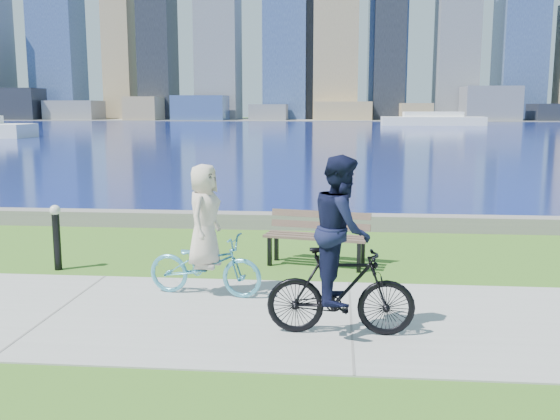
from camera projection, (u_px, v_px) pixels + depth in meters
The scene contains 11 objects.
ground at pixel (351, 321), 8.19m from camera, with size 320.00×320.00×0.00m, color #346219.
concrete_path at pixel (351, 320), 8.19m from camera, with size 80.00×3.50×0.02m, color #989994.
seawall at pixel (346, 222), 14.25m from camera, with size 90.00×0.50×0.35m, color slate.
bay_water at pixel (340, 129), 78.92m from camera, with size 320.00×131.00×0.01m, color navy.
far_shore at pixel (339, 120), 135.88m from camera, with size 320.00×30.00×0.12m, color slate.
city_skyline at pixel (329, 5), 131.39m from camera, with size 181.72×23.86×76.00m.
ferry_far at pixel (433, 120), 93.93m from camera, with size 15.21×4.34×2.06m.
park_bench at pixel (318, 233), 11.00m from camera, with size 1.90×0.97×0.94m.
bollard_lamp at pixel (56, 233), 10.65m from camera, with size 0.18×0.18×1.13m.
cyclist_woman at pixel (205, 247), 9.15m from camera, with size 0.86×1.81×1.95m.
cyclist_man at pixel (341, 261), 7.50m from camera, with size 0.66×1.80×2.20m.
Camera 1 is at (-0.20, -7.90, 2.77)m, focal length 40.00 mm.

